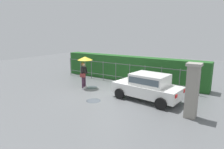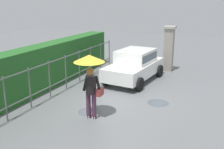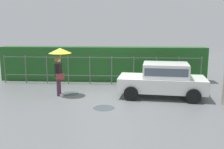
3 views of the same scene
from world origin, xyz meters
The scene contains 7 objects.
ground_plane centered at (0.00, 0.00, 0.00)m, with size 40.00×40.00×0.00m, color slate.
car centered at (2.43, 0.43, 0.80)m, with size 3.88×2.19×1.48m.
pedestrian centered at (-2.10, 0.42, 1.59)m, with size 0.99×0.99×2.11m.
fence_section centered at (-0.53, 2.77, 0.82)m, with size 10.47×0.05×1.50m.
hedge_row centered at (-0.53, 3.77, 0.95)m, with size 11.42×0.90×1.90m, color #235B23.
puddle_near centered at (0.01, -1.33, 0.00)m, with size 0.81×0.81×0.00m, color #4C545B.
puddle_far centered at (-1.74, 0.67, 0.00)m, with size 0.83×0.83×0.00m, color #4C545B.
Camera 3 is at (0.88, -10.82, 3.09)m, focal length 42.10 mm.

